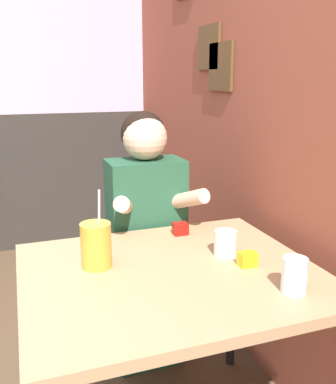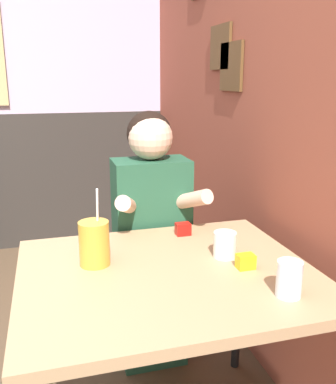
{
  "view_description": "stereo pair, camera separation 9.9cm",
  "coord_description": "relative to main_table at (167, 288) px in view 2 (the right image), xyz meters",
  "views": [
    {
      "loc": [
        0.46,
        -0.85,
        1.37
      ],
      "look_at": [
        0.97,
        0.57,
        0.97
      ],
      "focal_mm": 40.0,
      "sensor_mm": 36.0,
      "label": 1
    },
    {
      "loc": [
        0.56,
        -0.88,
        1.37
      ],
      "look_at": [
        0.97,
        0.57,
        0.97
      ],
      "focal_mm": 40.0,
      "sensor_mm": 36.0,
      "label": 2
    }
  ],
  "objects": [
    {
      "name": "brick_wall_right",
      "position": [
        0.61,
        0.93,
        0.68
      ],
      "size": [
        0.08,
        4.67,
        2.7
      ],
      "color": "#9E4C38",
      "rests_on": "ground_plane"
    },
    {
      "name": "main_table",
      "position": [
        0.0,
        0.0,
        0.0
      ],
      "size": [
        0.98,
        0.83,
        0.74
      ],
      "color": "tan",
      "rests_on": "ground_plane"
    },
    {
      "name": "person_seated",
      "position": [
        0.08,
        0.54,
        -0.03
      ],
      "size": [
        0.42,
        0.4,
        1.23
      ],
      "color": "#235138",
      "rests_on": "ground_plane"
    },
    {
      "name": "cocktail_pitcher",
      "position": [
        -0.23,
        0.11,
        0.15
      ],
      "size": [
        0.11,
        0.11,
        0.28
      ],
      "color": "gold",
      "rests_on": "main_table"
    },
    {
      "name": "glass_near_pitcher",
      "position": [
        0.3,
        -0.27,
        0.12
      ],
      "size": [
        0.08,
        0.08,
        0.11
      ],
      "color": "silver",
      "rests_on": "main_table"
    },
    {
      "name": "glass_center",
      "position": [
        0.23,
        0.05,
        0.11
      ],
      "size": [
        0.08,
        0.08,
        0.09
      ],
      "color": "silver",
      "rests_on": "main_table"
    },
    {
      "name": "condiment_ketchup",
      "position": [
        0.15,
        0.31,
        0.09
      ],
      "size": [
        0.06,
        0.04,
        0.05
      ],
      "color": "#B7140F",
      "rests_on": "main_table"
    },
    {
      "name": "condiment_mustard",
      "position": [
        0.26,
        -0.06,
        0.09
      ],
      "size": [
        0.06,
        0.04,
        0.05
      ],
      "color": "yellow",
      "rests_on": "main_table"
    }
  ]
}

